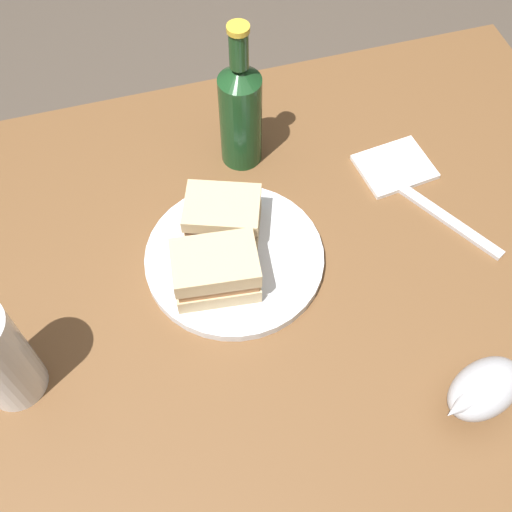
{
  "coord_description": "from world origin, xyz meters",
  "views": [
    {
      "loc": [
        -0.15,
        -0.43,
        1.48
      ],
      "look_at": [
        -0.03,
        0.02,
        0.74
      ],
      "focal_mm": 44.26,
      "sensor_mm": 36.0,
      "label": 1
    }
  ],
  "objects_px": {
    "sandwich_half_left": "(223,216)",
    "fork": "(449,221)",
    "napkin": "(395,167)",
    "plate": "(234,258)",
    "sandwich_half_right": "(215,270)",
    "gravy_boat": "(483,389)",
    "cider_bottle": "(240,111)"
  },
  "relations": [
    {
      "from": "plate",
      "to": "napkin",
      "type": "bearing_deg",
      "value": 18.67
    },
    {
      "from": "plate",
      "to": "fork",
      "type": "relative_size",
      "value": 1.41
    },
    {
      "from": "plate",
      "to": "sandwich_half_left",
      "type": "distance_m",
      "value": 0.06
    },
    {
      "from": "sandwich_half_right",
      "to": "fork",
      "type": "relative_size",
      "value": 0.67
    },
    {
      "from": "napkin",
      "to": "fork",
      "type": "bearing_deg",
      "value": -72.35
    },
    {
      "from": "sandwich_half_left",
      "to": "fork",
      "type": "height_order",
      "value": "sandwich_half_left"
    },
    {
      "from": "plate",
      "to": "gravy_boat",
      "type": "distance_m",
      "value": 0.37
    },
    {
      "from": "fork",
      "to": "napkin",
      "type": "bearing_deg",
      "value": 167.94
    },
    {
      "from": "napkin",
      "to": "fork",
      "type": "height_order",
      "value": "napkin"
    },
    {
      "from": "plate",
      "to": "napkin",
      "type": "distance_m",
      "value": 0.3
    },
    {
      "from": "sandwich_half_left",
      "to": "gravy_boat",
      "type": "distance_m",
      "value": 0.41
    },
    {
      "from": "cider_bottle",
      "to": "fork",
      "type": "bearing_deg",
      "value": -38.78
    },
    {
      "from": "sandwich_half_right",
      "to": "napkin",
      "type": "relative_size",
      "value": 1.09
    },
    {
      "from": "sandwich_half_left",
      "to": "napkin",
      "type": "relative_size",
      "value": 1.13
    },
    {
      "from": "plate",
      "to": "sandwich_half_right",
      "type": "relative_size",
      "value": 2.11
    },
    {
      "from": "sandwich_half_left",
      "to": "gravy_boat",
      "type": "height_order",
      "value": "sandwich_half_left"
    },
    {
      "from": "plate",
      "to": "napkin",
      "type": "relative_size",
      "value": 2.3
    },
    {
      "from": "gravy_boat",
      "to": "napkin",
      "type": "distance_m",
      "value": 0.38
    },
    {
      "from": "gravy_boat",
      "to": "napkin",
      "type": "height_order",
      "value": "gravy_boat"
    },
    {
      "from": "gravy_boat",
      "to": "napkin",
      "type": "xyz_separation_m",
      "value": [
        0.05,
        0.38,
        -0.04
      ]
    },
    {
      "from": "sandwich_half_right",
      "to": "sandwich_half_left",
      "type": "bearing_deg",
      "value": 69.69
    },
    {
      "from": "sandwich_half_left",
      "to": "sandwich_half_right",
      "type": "bearing_deg",
      "value": -110.31
    },
    {
      "from": "cider_bottle",
      "to": "sandwich_half_right",
      "type": "bearing_deg",
      "value": -113.31
    },
    {
      "from": "gravy_boat",
      "to": "cider_bottle",
      "type": "relative_size",
      "value": 0.51
    },
    {
      "from": "sandwich_half_right",
      "to": "gravy_boat",
      "type": "xyz_separation_m",
      "value": [
        0.27,
        -0.25,
        -0.01
      ]
    },
    {
      "from": "sandwich_half_right",
      "to": "gravy_boat",
      "type": "relative_size",
      "value": 0.96
    },
    {
      "from": "napkin",
      "to": "cider_bottle",
      "type": "bearing_deg",
      "value": 157.75
    },
    {
      "from": "gravy_boat",
      "to": "napkin",
      "type": "relative_size",
      "value": 1.14
    },
    {
      "from": "sandwich_half_left",
      "to": "sandwich_half_right",
      "type": "height_order",
      "value": "sandwich_half_right"
    },
    {
      "from": "plate",
      "to": "gravy_boat",
      "type": "xyz_separation_m",
      "value": [
        0.23,
        -0.28,
        0.03
      ]
    },
    {
      "from": "gravy_boat",
      "to": "napkin",
      "type": "bearing_deg",
      "value": 82.17
    },
    {
      "from": "sandwich_half_left",
      "to": "fork",
      "type": "relative_size",
      "value": 0.69
    }
  ]
}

